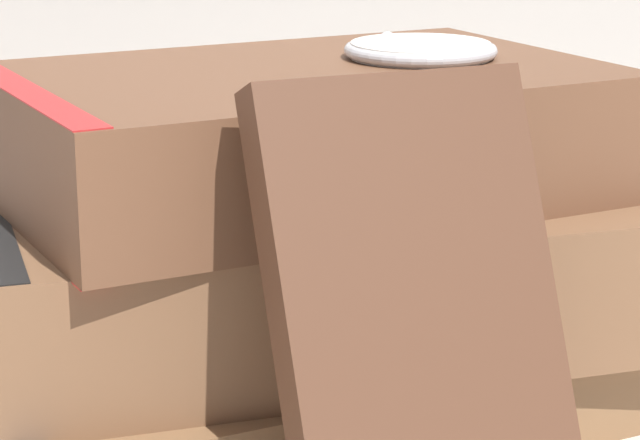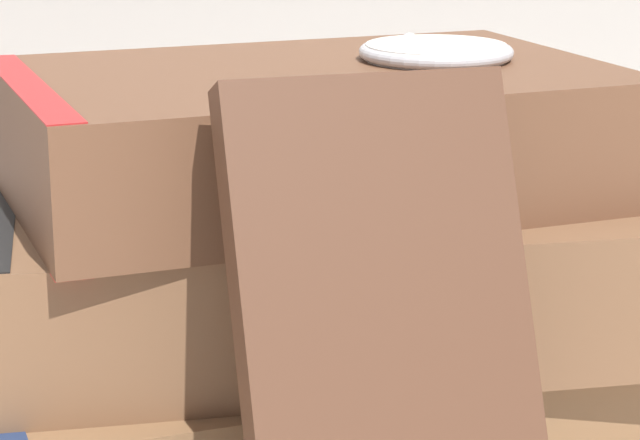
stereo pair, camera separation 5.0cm
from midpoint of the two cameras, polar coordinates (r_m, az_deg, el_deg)
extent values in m
plane|color=beige|center=(0.50, 5.97, -8.82)|extent=(3.00, 3.00, 0.00)
cube|color=brown|center=(0.51, 1.87, -6.49)|extent=(0.25, 0.16, 0.03)
cube|color=brown|center=(0.49, 2.79, -1.97)|extent=(0.25, 0.17, 0.05)
cube|color=black|center=(0.48, -10.49, -2.73)|extent=(0.03, 0.14, 0.05)
cube|color=brown|center=(0.49, 2.60, 3.75)|extent=(0.22, 0.16, 0.05)
cube|color=#B22323|center=(0.46, -9.13, 2.76)|extent=(0.02, 0.14, 0.05)
cube|color=#4C2D1E|center=(0.39, 6.58, -5.05)|extent=(0.09, 0.07, 0.15)
cylinder|color=silver|center=(0.51, 7.85, 7.09)|extent=(0.05, 0.05, 0.01)
torus|color=#B2B2B7|center=(0.51, 7.85, 7.09)|extent=(0.06, 0.06, 0.01)
sphere|color=#B2B2B7|center=(0.53, 6.57, 7.55)|extent=(0.01, 0.01, 0.01)
torus|color=black|center=(0.64, -6.96, -3.17)|extent=(0.06, 0.06, 0.00)
torus|color=black|center=(0.67, -2.61, -2.23)|extent=(0.06, 0.06, 0.00)
cylinder|color=black|center=(0.66, -4.73, -2.69)|extent=(0.02, 0.01, 0.00)
camera|label=1|loc=(0.03, -86.91, 0.87)|focal=75.00mm
camera|label=2|loc=(0.03, 93.09, -0.87)|focal=75.00mm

